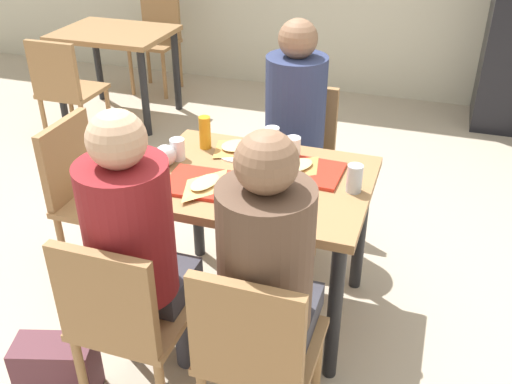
{
  "coord_description": "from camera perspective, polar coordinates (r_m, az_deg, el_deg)",
  "views": [
    {
      "loc": [
        0.7,
        -2.1,
        1.96
      ],
      "look_at": [
        0.0,
        0.0,
        0.66
      ],
      "focal_mm": 40.37,
      "sensor_mm": 36.0,
      "label": 1
    }
  ],
  "objects": [
    {
      "name": "foil_bundle",
      "position": [
        2.64,
        -8.97,
        3.6
      ],
      "size": [
        0.1,
        0.1,
        0.1
      ],
      "primitive_type": "sphere",
      "color": "silver",
      "rests_on": "main_table"
    },
    {
      "name": "paper_plate_near_edge",
      "position": [
        2.32,
        1.92,
        -1.4
      ],
      "size": [
        0.22,
        0.22,
        0.01
      ],
      "primitive_type": "cylinder",
      "color": "white",
      "rests_on": "main_table"
    },
    {
      "name": "handbag",
      "position": [
        2.6,
        -19.08,
        -16.25
      ],
      "size": [
        0.35,
        0.25,
        0.28
      ],
      "primitive_type": "cube",
      "rotation": [
        0.0,
        0.0,
        0.29
      ],
      "color": "#592D38",
      "rests_on": "ground_plane"
    },
    {
      "name": "background_table",
      "position": [
        5.0,
        -13.74,
        13.88
      ],
      "size": [
        0.9,
        0.7,
        0.74
      ],
      "color": "#9E7247",
      "rests_on": "ground_plane"
    },
    {
      "name": "chair_near_left",
      "position": [
        2.19,
        -12.91,
        -11.99
      ],
      "size": [
        0.4,
        0.4,
        0.87
      ],
      "color": "#9E7247",
      "rests_on": "ground_plane"
    },
    {
      "name": "person_far_side",
      "position": [
        3.06,
        3.71,
        7.14
      ],
      "size": [
        0.32,
        0.42,
        1.28
      ],
      "color": "#383842",
      "rests_on": "ground_plane"
    },
    {
      "name": "pizza_slice_b",
      "position": [
        2.58,
        4.3,
        2.59
      ],
      "size": [
        0.21,
        0.25,
        0.02
      ],
      "color": "#C68C47",
      "rests_on": "tray_red_far"
    },
    {
      "name": "paper_plate_center",
      "position": [
        2.75,
        -1.62,
        3.98
      ],
      "size": [
        0.22,
        0.22,
        0.01
      ],
      "primitive_type": "cylinder",
      "color": "white",
      "rests_on": "main_table"
    },
    {
      "name": "plastic_cup_c",
      "position": [
        2.69,
        -7.79,
        4.22
      ],
      "size": [
        0.07,
        0.07,
        0.1
      ],
      "primitive_type": "cylinder",
      "color": "white",
      "rests_on": "main_table"
    },
    {
      "name": "plastic_cup_d",
      "position": [
        2.69,
        3.7,
        4.44
      ],
      "size": [
        0.07,
        0.07,
        0.1
      ],
      "primitive_type": "cylinder",
      "color": "white",
      "rests_on": "main_table"
    },
    {
      "name": "background_chair_far",
      "position": [
        5.63,
        -9.73,
        15.07
      ],
      "size": [
        0.4,
        0.4,
        0.87
      ],
      "color": "#9E7247",
      "rests_on": "ground_plane"
    },
    {
      "name": "main_table",
      "position": [
        2.59,
        0.0,
        -0.72
      ],
      "size": [
        1.01,
        0.75,
        0.74
      ],
      "color": "#9E7247",
      "rests_on": "ground_plane"
    },
    {
      "name": "background_chair_near",
      "position": [
        4.45,
        -18.39,
        9.83
      ],
      "size": [
        0.4,
        0.4,
        0.87
      ],
      "color": "#9E7247",
      "rests_on": "ground_plane"
    },
    {
      "name": "chair_far_side",
      "position": [
        3.28,
        4.21,
        4.1
      ],
      "size": [
        0.4,
        0.4,
        0.87
      ],
      "color": "#9E7247",
      "rests_on": "ground_plane"
    },
    {
      "name": "chair_near_right",
      "position": [
        2.03,
        -0.06,
        -15.34
      ],
      "size": [
        0.4,
        0.4,
        0.87
      ],
      "color": "#9E7247",
      "rests_on": "ground_plane"
    },
    {
      "name": "condiment_bottle",
      "position": [
        2.77,
        -5.08,
        5.89
      ],
      "size": [
        0.06,
        0.06,
        0.16
      ],
      "primitive_type": "cylinder",
      "color": "orange",
      "rests_on": "main_table"
    },
    {
      "name": "plastic_cup_a",
      "position": [
        2.79,
        1.6,
        5.45
      ],
      "size": [
        0.07,
        0.07,
        0.1
      ],
      "primitive_type": "cylinder",
      "color": "white",
      "rests_on": "main_table"
    },
    {
      "name": "plastic_cup_b",
      "position": [
        2.24,
        -1.99,
        -1.32
      ],
      "size": [
        0.07,
        0.07,
        0.1
      ],
      "primitive_type": "cylinder",
      "color": "white",
      "rests_on": "main_table"
    },
    {
      "name": "person_in_brown_jacket",
      "position": [
        1.96,
        1.25,
        -7.51
      ],
      "size": [
        0.32,
        0.42,
        1.28
      ],
      "color": "#383842",
      "rests_on": "ground_plane"
    },
    {
      "name": "ground_plane",
      "position": [
        2.97,
        0.0,
        -11.29
      ],
      "size": [
        10.0,
        10.0,
        0.02
      ],
      "primitive_type": "cube",
      "color": "#B7A893"
    },
    {
      "name": "tray_red_near",
      "position": [
        2.48,
        -4.84,
        0.82
      ],
      "size": [
        0.37,
        0.28,
        0.02
      ],
      "primitive_type": "cube",
      "rotation": [
        0.0,
        0.0,
        0.05
      ],
      "color": "red",
      "rests_on": "main_table"
    },
    {
      "name": "chair_left_end",
      "position": [
        3.01,
        -16.24,
        0.22
      ],
      "size": [
        0.4,
        0.4,
        0.87
      ],
      "color": "#9E7247",
      "rests_on": "ground_plane"
    },
    {
      "name": "tray_red_far",
      "position": [
        2.58,
        4.51,
        2.14
      ],
      "size": [
        0.37,
        0.27,
        0.02
      ],
      "primitive_type": "cube",
      "rotation": [
        0.0,
        0.0,
        -0.03
      ],
      "color": "red",
      "rests_on": "main_table"
    },
    {
      "name": "person_in_red",
      "position": [
        2.13,
        -11.8,
        -4.72
      ],
      "size": [
        0.32,
        0.42,
        1.28
      ],
      "color": "#383842",
      "rests_on": "ground_plane"
    },
    {
      "name": "pizza_slice_c",
      "position": [
        2.77,
        -2.04,
        4.51
      ],
      "size": [
        0.25,
        0.27,
        0.02
      ],
      "color": "#C68C47",
      "rests_on": "paper_plate_center"
    },
    {
      "name": "pizza_slice_a",
      "position": [
        2.44,
        -5.07,
        0.85
      ],
      "size": [
        0.18,
        0.26,
        0.02
      ],
      "color": "#DBAD60",
      "rests_on": "tray_red_near"
    },
    {
      "name": "soda_can",
      "position": [
        2.43,
        9.74,
        1.33
      ],
      "size": [
        0.07,
        0.07,
        0.12
      ],
      "primitive_type": "cylinder",
      "color": "#B7BCC6",
      "rests_on": "main_table"
    }
  ]
}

